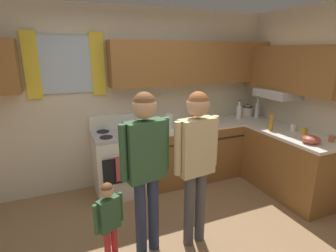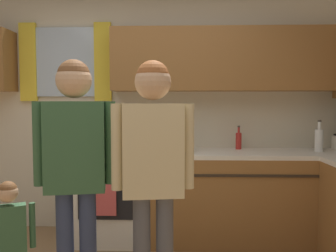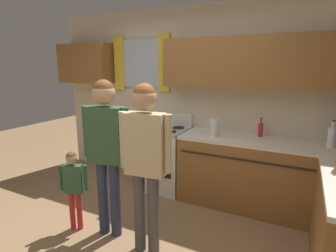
% 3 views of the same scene
% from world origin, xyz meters
% --- Properties ---
extents(back_wall_unit, '(4.60, 0.42, 2.60)m').
position_xyz_m(back_wall_unit, '(0.08, 1.82, 1.50)').
color(back_wall_unit, beige).
rests_on(back_wall_unit, ground).
extents(kitchen_counter_run, '(2.22, 1.92, 0.90)m').
position_xyz_m(kitchen_counter_run, '(1.49, 1.19, 0.45)').
color(kitchen_counter_run, brown).
rests_on(kitchen_counter_run, ground).
extents(stove_oven, '(0.65, 0.67, 1.10)m').
position_xyz_m(stove_oven, '(-0.26, 1.54, 0.47)').
color(stove_oven, silver).
rests_on(stove_oven, ground).
extents(bottle_oil_amber, '(0.06, 0.06, 0.29)m').
position_xyz_m(bottle_oil_amber, '(1.81, 0.83, 1.01)').
color(bottle_oil_amber, '#B27223').
rests_on(bottle_oil_amber, kitchen_counter_run).
extents(bottle_sauce_red, '(0.06, 0.06, 0.25)m').
position_xyz_m(bottle_sauce_red, '(1.03, 1.71, 0.99)').
color(bottle_sauce_red, red).
rests_on(bottle_sauce_red, kitchen_counter_run).
extents(bottle_tall_clear, '(0.07, 0.07, 0.37)m').
position_xyz_m(bottle_tall_clear, '(2.12, 1.48, 1.04)').
color(bottle_tall_clear, silver).
rests_on(bottle_tall_clear, kitchen_counter_run).
extents(bottle_milk_white, '(0.08, 0.08, 0.31)m').
position_xyz_m(bottle_milk_white, '(1.80, 1.55, 1.02)').
color(bottle_milk_white, white).
rests_on(bottle_milk_white, kitchen_counter_run).
extents(mug_ceramic_white, '(0.13, 0.08, 0.09)m').
position_xyz_m(mug_ceramic_white, '(2.09, 0.68, 0.95)').
color(mug_ceramic_white, white).
rests_on(mug_ceramic_white, kitchen_counter_run).
extents(cup_terracotta, '(0.11, 0.07, 0.08)m').
position_xyz_m(cup_terracotta, '(2.15, 0.15, 0.94)').
color(cup_terracotta, '#B76642').
rests_on(cup_terracotta, kitchen_counter_run).
extents(mug_mustard_yellow, '(0.12, 0.08, 0.09)m').
position_xyz_m(mug_mustard_yellow, '(2.09, 0.50, 0.95)').
color(mug_mustard_yellow, gold).
rests_on(mug_mustard_yellow, kitchen_counter_run).
extents(stovetop_kettle, '(0.27, 0.20, 0.21)m').
position_xyz_m(stovetop_kettle, '(2.09, 1.69, 1.00)').
color(stovetop_kettle, silver).
rests_on(stovetop_kettle, kitchen_counter_run).
extents(water_pitcher, '(0.19, 0.11, 0.22)m').
position_xyz_m(water_pitcher, '(0.49, 1.47, 1.01)').
color(water_pitcher, silver).
rests_on(water_pitcher, kitchen_counter_run).
extents(mixing_bowl, '(0.22, 0.22, 0.10)m').
position_xyz_m(mixing_bowl, '(1.86, 0.21, 0.95)').
color(mixing_bowl, '#B24C38').
rests_on(mixing_bowl, kitchen_counter_run).
extents(adult_holding_child, '(0.51, 0.22, 1.65)m').
position_xyz_m(adult_holding_child, '(-0.25, 0.26, 1.04)').
color(adult_holding_child, '#2D3856').
rests_on(adult_holding_child, ground).
extents(adult_in_plaid, '(0.51, 0.22, 1.64)m').
position_xyz_m(adult_in_plaid, '(0.25, 0.19, 1.03)').
color(adult_in_plaid, '#4C4C51').
rests_on(adult_in_plaid, ground).
extents(small_child, '(0.28, 0.16, 0.90)m').
position_xyz_m(small_child, '(-0.64, 0.15, 0.57)').
color(small_child, red).
rests_on(small_child, ground).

